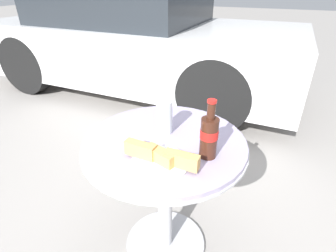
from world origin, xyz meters
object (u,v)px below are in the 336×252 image
(bistro_table, at_px, (165,172))
(parked_car, at_px, (136,42))
(lunch_plate_near, at_px, (160,158))
(cola_bottle_left, at_px, (209,135))
(drinking_glass, at_px, (164,118))

(bistro_table, height_order, parked_car, parked_car)
(bistro_table, distance_m, lunch_plate_near, 0.26)
(bistro_table, xyz_separation_m, lunch_plate_near, (0.06, -0.16, 0.20))
(bistro_table, height_order, lunch_plate_near, lunch_plate_near)
(cola_bottle_left, distance_m, parked_car, 2.67)
(drinking_glass, height_order, lunch_plate_near, drinking_glass)
(bistro_table, height_order, cola_bottle_left, cola_bottle_left)
(cola_bottle_left, bearing_deg, bistro_table, 169.07)
(lunch_plate_near, bearing_deg, bistro_table, 109.27)
(drinking_glass, bearing_deg, lunch_plate_near, -68.98)
(bistro_table, bearing_deg, parked_car, 123.21)
(bistro_table, relative_size, drinking_glass, 4.73)
(drinking_glass, bearing_deg, cola_bottle_left, -23.47)
(parked_car, bearing_deg, bistro_table, -56.79)
(lunch_plate_near, relative_size, parked_car, 0.08)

